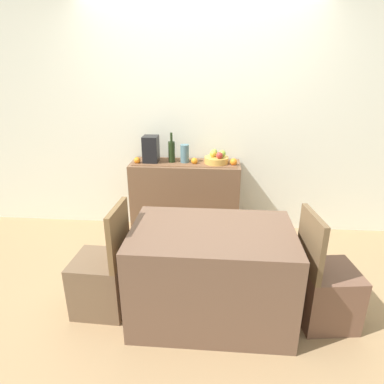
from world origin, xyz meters
name	(u,v)px	position (x,y,z in m)	size (l,w,h in m)	color
ground_plane	(190,281)	(0.00, 0.00, -0.01)	(6.40, 6.40, 0.02)	#A07F57
room_wall_rear	(199,113)	(0.00, 1.18, 1.35)	(6.40, 0.06, 2.70)	silver
sideboard_console	(185,199)	(-0.13, 0.92, 0.43)	(1.19, 0.42, 0.85)	brown
table_runner	(185,163)	(-0.13, 0.92, 0.86)	(1.12, 0.32, 0.01)	brown
fruit_bowl	(216,160)	(0.21, 0.92, 0.89)	(0.26, 0.26, 0.07)	gold
apple_front	(213,154)	(0.17, 0.92, 0.96)	(0.07, 0.07, 0.07)	gold
apple_upper	(219,155)	(0.24, 0.86, 0.96)	(0.07, 0.07, 0.07)	#B1352E
apple_center	(214,152)	(0.18, 1.00, 0.96)	(0.07, 0.07, 0.07)	#95A743
apple_right	(222,154)	(0.27, 0.93, 0.96)	(0.07, 0.07, 0.07)	#8DAD3A
wine_bottle	(172,151)	(-0.28, 0.92, 0.98)	(0.07, 0.07, 0.33)	#202F15
coffee_maker	(151,149)	(-0.50, 0.92, 1.00)	(0.16, 0.18, 0.29)	black
ceramic_vase	(185,154)	(-0.14, 0.92, 0.95)	(0.09, 0.09, 0.20)	slate
orange_loose_far	(137,160)	(-0.64, 0.85, 0.89)	(0.07, 0.07, 0.07)	orange
orange_loose_mid	(194,161)	(-0.03, 0.88, 0.89)	(0.07, 0.07, 0.07)	orange
orange_loose_near_bowl	(234,162)	(0.39, 0.87, 0.89)	(0.08, 0.08, 0.08)	orange
dining_table	(211,273)	(0.20, -0.41, 0.37)	(1.19, 0.77, 0.74)	brown
chair_near_window	(103,279)	(-0.66, -0.41, 0.27)	(0.41, 0.41, 0.90)	brown
chair_by_corner	(325,291)	(1.06, -0.41, 0.27)	(0.45, 0.45, 0.90)	brown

